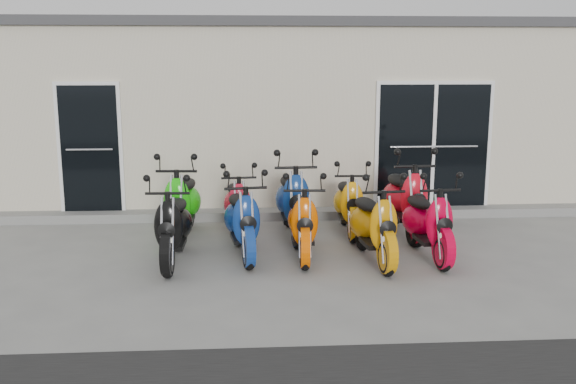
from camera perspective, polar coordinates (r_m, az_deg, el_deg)
The scene contains 16 objects.
ground at distance 9.02m, azimuth 0.24°, elevation -5.44°, with size 80.00×80.00×0.00m, color gray.
building at distance 13.85m, azimuth -1.21°, elevation 7.29°, with size 14.00×6.00×3.20m, color beige.
roof_cap at distance 13.83m, azimuth -1.25°, elevation 14.25°, with size 14.20×6.20×0.16m, color #3F3F42.
front_step at distance 10.94m, azimuth -0.47°, elevation -1.97°, with size 14.00×0.40×0.15m, color gray.
door_left at distance 11.17m, azimuth -17.19°, elevation 3.98°, with size 1.07×0.08×2.22m, color black.
door_right at distance 11.32m, azimuth 12.77°, elevation 4.30°, with size 2.02×0.08×2.22m, color black.
scooter_front_black at distance 8.54m, azimuth -10.18°, elevation -2.16°, with size 0.63×1.73×1.28m, color black, non-canonical shape.
scooter_front_blue at distance 8.72m, azimuth -4.11°, elevation -1.70°, with size 0.63×1.73×1.28m, color navy, non-canonical shape.
scooter_front_orange_a at distance 8.69m, azimuth 1.35°, elevation -1.85°, with size 0.61×1.69×1.25m, color #ED5800, non-canonical shape.
scooter_front_orange_b at distance 8.54m, azimuth 7.65°, elevation -2.07°, with size 0.63×1.73×1.28m, color orange, non-canonical shape.
scooter_front_red at distance 8.85m, azimuth 12.34°, elevation -1.83°, with size 0.62×1.71×1.26m, color red, non-canonical shape.
scooter_back_green at distance 9.73m, azimuth -9.40°, elevation -0.18°, with size 0.67×1.85×1.36m, color #1CCE0E, non-canonical shape.
scooter_back_red at distance 9.81m, azimuth -4.53°, elevation -0.47°, with size 0.59×1.62×1.20m, color red, non-canonical shape.
scooter_back_blue at distance 9.66m, azimuth 0.41°, elevation 0.06°, with size 0.70×1.92×1.42m, color navy, non-canonical shape.
scooter_back_yellow at distance 9.92m, azimuth 5.41°, elevation -0.31°, with size 0.59×1.63×1.21m, color #FFA80A, non-canonical shape.
scooter_back_extra at distance 9.93m, azimuth 10.40°, elevation 0.18°, with size 0.70×1.92×1.42m, color red, non-canonical shape.
Camera 1 is at (-0.58, -8.60, 2.65)m, focal length 40.00 mm.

